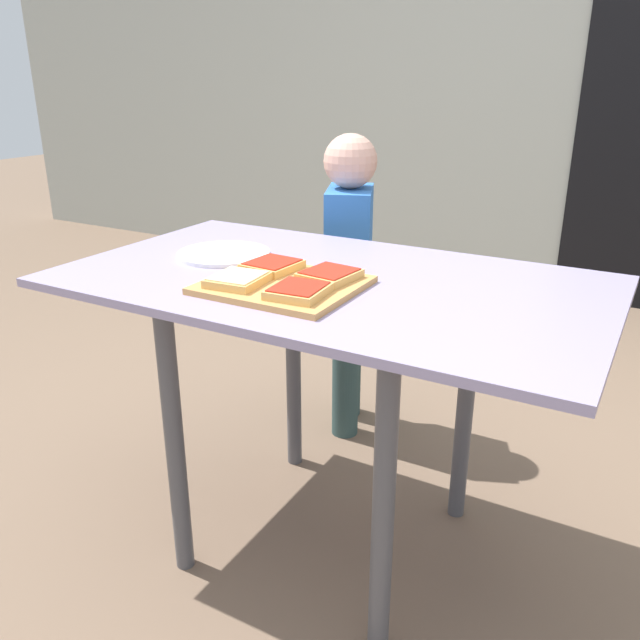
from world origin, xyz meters
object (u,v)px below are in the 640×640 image
at_px(cutting_board, 283,285).
at_px(pizza_slice_far_left, 272,265).
at_px(pizza_slice_far_right, 330,275).
at_px(pizza_slice_near_right, 298,291).
at_px(plate_white_left, 224,254).
at_px(child_left, 349,270).
at_px(pizza_slice_near_left, 238,280).
at_px(dining_table, 329,318).

distance_m(cutting_board, pizza_slice_far_left, 0.10).
relative_size(pizza_slice_far_right, pizza_slice_near_right, 1.02).
xyz_separation_m(pizza_slice_far_left, plate_white_left, (-0.21, 0.08, -0.02)).
bearing_deg(child_left, pizza_slice_far_right, -66.95).
height_order(cutting_board, pizza_slice_near_left, pizza_slice_near_left).
bearing_deg(pizza_slice_far_left, cutting_board, -43.38).
height_order(dining_table, pizza_slice_near_left, pizza_slice_near_left).
height_order(cutting_board, pizza_slice_near_right, pizza_slice_near_right).
distance_m(pizza_slice_near_right, child_left, 0.82).
bearing_deg(cutting_board, pizza_slice_far_left, 136.62).
relative_size(pizza_slice_near_left, pizza_slice_far_left, 1.01).
bearing_deg(dining_table, child_left, 112.54).
bearing_deg(plate_white_left, pizza_slice_far_right, -13.32).
relative_size(dining_table, pizza_slice_near_left, 9.71).
distance_m(pizza_slice_near_right, pizza_slice_far_left, 0.20).
height_order(cutting_board, pizza_slice_far_left, pizza_slice_far_left).
distance_m(dining_table, child_left, 0.62).
height_order(pizza_slice_near_right, pizza_slice_near_left, same).
relative_size(cutting_board, plate_white_left, 1.36).
xyz_separation_m(pizza_slice_near_right, pizza_slice_far_left, (-0.15, 0.13, 0.00)).
bearing_deg(child_left, pizza_slice_far_left, -79.55).
distance_m(dining_table, pizza_slice_far_left, 0.18).
bearing_deg(pizza_slice_near_right, pizza_slice_far_right, 88.78).
xyz_separation_m(pizza_slice_near_right, pizza_slice_near_left, (-0.15, 0.00, 0.00)).
bearing_deg(pizza_slice_near_right, child_left, 109.24).
height_order(pizza_slice_near_left, child_left, child_left).
xyz_separation_m(pizza_slice_far_right, pizza_slice_far_left, (-0.15, -0.00, 0.00)).
height_order(dining_table, pizza_slice_far_left, pizza_slice_far_left).
xyz_separation_m(cutting_board, pizza_slice_near_right, (0.08, -0.06, 0.02)).
xyz_separation_m(dining_table, plate_white_left, (-0.33, 0.03, 0.11)).
bearing_deg(child_left, pizza_slice_near_left, -81.70).
xyz_separation_m(dining_table, pizza_slice_near_right, (0.03, -0.18, 0.13)).
relative_size(pizza_slice_near_left, plate_white_left, 0.54).
height_order(pizza_slice_near_right, pizza_slice_far_left, same).
bearing_deg(cutting_board, dining_table, 67.22).
relative_size(cutting_board, child_left, 0.32).
bearing_deg(pizza_slice_near_right, pizza_slice_near_left, 179.49).
height_order(cutting_board, plate_white_left, cutting_board).
bearing_deg(pizza_slice_near_left, pizza_slice_near_right, -0.51).
bearing_deg(pizza_slice_near_left, pizza_slice_far_left, 87.55).
bearing_deg(cutting_board, pizza_slice_near_right, -38.81).
relative_size(dining_table, child_left, 1.24).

